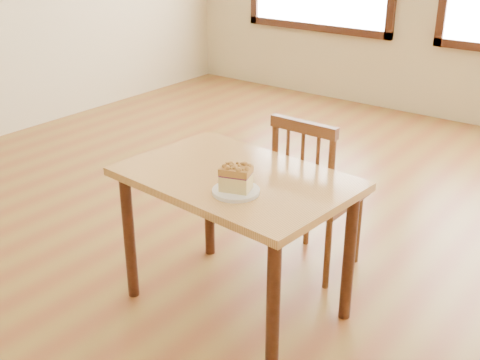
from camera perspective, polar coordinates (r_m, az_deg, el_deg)
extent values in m
plane|color=brown|center=(3.04, -1.03, -14.60)|extent=(8.00, 8.00, 0.00)
cube|color=#3C1B10|center=(6.84, 7.31, 14.17)|extent=(1.76, 0.06, 0.08)
cube|color=tan|center=(2.88, -0.41, 0.12)|extent=(1.15, 0.82, 0.04)
cylinder|color=#3C1B10|center=(3.19, -10.45, -5.34)|extent=(0.06, 0.06, 0.71)
cylinder|color=#3C1B10|center=(2.60, 3.15, -12.32)|extent=(0.06, 0.06, 0.71)
cylinder|color=#3C1B10|center=(3.54, -2.94, -1.91)|extent=(0.06, 0.06, 0.71)
cylinder|color=#3C1B10|center=(3.02, 10.29, -7.17)|extent=(0.06, 0.06, 0.71)
cube|color=#582C18|center=(3.40, 7.49, -1.30)|extent=(0.43, 0.43, 0.04)
cylinder|color=#582C18|center=(3.58, 11.09, -4.70)|extent=(0.04, 0.04, 0.44)
cylinder|color=#582C18|center=(3.72, 6.38, -3.18)|extent=(0.04, 0.04, 0.44)
cylinder|color=#582C18|center=(3.31, 8.28, -7.00)|extent=(0.04, 0.04, 0.44)
cylinder|color=#582C18|center=(3.46, 3.33, -5.25)|extent=(0.04, 0.04, 0.44)
cylinder|color=#582C18|center=(3.07, 8.62, 0.59)|extent=(0.04, 0.04, 0.47)
cylinder|color=#582C18|center=(3.24, 3.32, 2.09)|extent=(0.04, 0.04, 0.47)
cube|color=#582C18|center=(3.08, 6.07, 5.03)|extent=(0.39, 0.04, 0.06)
cylinder|color=#582C18|center=(3.11, 7.31, 0.79)|extent=(0.02, 0.02, 0.41)
cylinder|color=#582C18|center=(3.16, 5.89, 1.19)|extent=(0.02, 0.02, 0.41)
cylinder|color=#582C18|center=(3.20, 4.51, 1.58)|extent=(0.02, 0.02, 0.41)
cylinder|color=white|center=(2.69, -0.39, -1.07)|extent=(0.21, 0.21, 0.02)
cylinder|color=white|center=(2.69, -0.39, -1.16)|extent=(0.15, 0.15, 0.01)
cube|color=tan|center=(2.67, -0.39, -0.21)|extent=(0.16, 0.13, 0.07)
cube|color=#501640|center=(2.65, -0.39, 0.55)|extent=(0.15, 0.13, 0.01)
cube|color=#B77E39|center=(2.65, -0.39, 0.92)|extent=(0.16, 0.14, 0.03)
sphere|color=#B77E39|center=(2.63, -0.25, 1.19)|extent=(0.01, 0.01, 0.01)
sphere|color=#B77E39|center=(2.61, -0.31, 1.05)|extent=(0.02, 0.02, 0.02)
sphere|color=#B77E39|center=(2.63, 0.47, 1.22)|extent=(0.02, 0.02, 0.02)
sphere|color=#B77E39|center=(2.66, -0.22, 1.45)|extent=(0.01, 0.01, 0.01)
sphere|color=#B77E39|center=(2.67, -0.91, 1.58)|extent=(0.02, 0.02, 0.02)
sphere|color=#B77E39|center=(2.64, -0.56, 1.29)|extent=(0.02, 0.02, 0.02)
sphere|color=#B77E39|center=(2.61, -0.68, 1.09)|extent=(0.02, 0.02, 0.02)
sphere|color=#B77E39|center=(2.65, 0.66, 1.43)|extent=(0.02, 0.02, 0.02)
sphere|color=#B77E39|center=(2.64, 0.92, 1.34)|extent=(0.02, 0.02, 0.02)
sphere|color=#B77E39|center=(2.67, -0.12, 1.64)|extent=(0.02, 0.02, 0.02)
sphere|color=#B77E39|center=(2.65, -1.28, 1.44)|extent=(0.03, 0.03, 0.03)
sphere|color=#B77E39|center=(2.66, -0.62, 1.51)|extent=(0.01, 0.01, 0.01)
sphere|color=#B77E39|center=(2.67, -0.22, 1.64)|extent=(0.02, 0.02, 0.02)
sphere|color=#B77E39|center=(2.61, -0.68, 1.04)|extent=(0.02, 0.02, 0.02)
sphere|color=#B77E39|center=(2.62, -0.82, 1.13)|extent=(0.02, 0.02, 0.02)
sphere|color=#B77E39|center=(2.67, -0.58, 1.56)|extent=(0.01, 0.01, 0.01)
sphere|color=#B77E39|center=(2.62, -0.53, 1.10)|extent=(0.02, 0.02, 0.02)
sphere|color=#B77E39|center=(2.64, -0.26, 1.30)|extent=(0.01, 0.01, 0.01)
sphere|color=#B77E39|center=(2.66, -1.81, 1.24)|extent=(0.02, 0.02, 0.02)
sphere|color=#B77E39|center=(2.69, -1.67, 0.61)|extent=(0.01, 0.01, 0.01)
sphere|color=#B77E39|center=(2.66, -1.75, 1.06)|extent=(0.01, 0.01, 0.01)
sphere|color=#B77E39|center=(2.68, -1.76, 0.36)|extent=(0.01, 0.01, 0.01)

